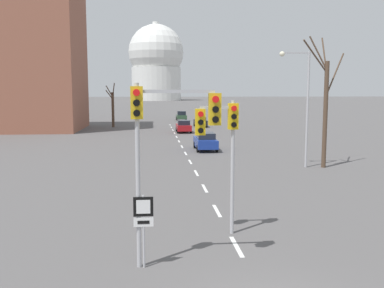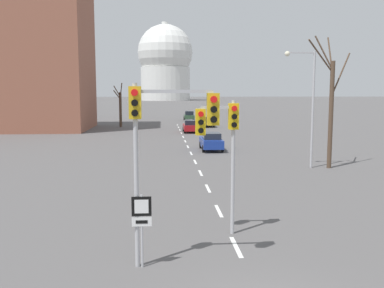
{
  "view_description": "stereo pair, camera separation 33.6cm",
  "coord_description": "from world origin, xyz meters",
  "px_view_note": "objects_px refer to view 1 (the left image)",
  "views": [
    {
      "loc": [
        -2.89,
        -9.2,
        5.38
      ],
      "look_at": [
        -1.47,
        5.9,
        3.49
      ],
      "focal_mm": 40.0,
      "sensor_mm": 36.0,
      "label": 1
    },
    {
      "loc": [
        -2.55,
        -9.23,
        5.38
      ],
      "look_at": [
        -1.47,
        5.9,
        3.49
      ],
      "focal_mm": 40.0,
      "sensor_mm": 36.0,
      "label": 2
    }
  ],
  "objects_px": {
    "traffic_signal_centre_tall": "(222,134)",
    "sedan_far_left": "(200,121)",
    "route_sign_post": "(143,219)",
    "sedan_near_right": "(181,116)",
    "sedan_near_left": "(205,141)",
    "street_lamp_right": "(302,97)",
    "sedan_mid_centre": "(184,126)",
    "traffic_signal_near_left": "(164,128)"
  },
  "relations": [
    {
      "from": "sedan_far_left",
      "to": "sedan_mid_centre",
      "type": "bearing_deg",
      "value": -110.64
    },
    {
      "from": "route_sign_post",
      "to": "sedan_near_right",
      "type": "height_order",
      "value": "route_sign_post"
    },
    {
      "from": "sedan_near_left",
      "to": "sedan_far_left",
      "type": "distance_m",
      "value": 25.74
    },
    {
      "from": "traffic_signal_near_left",
      "to": "traffic_signal_centre_tall",
      "type": "xyz_separation_m",
      "value": [
        2.21,
        2.8,
        -0.48
      ]
    },
    {
      "from": "street_lamp_right",
      "to": "sedan_far_left",
      "type": "xyz_separation_m",
      "value": [
        -3.13,
        35.07,
        -4.17
      ]
    },
    {
      "from": "street_lamp_right",
      "to": "sedan_near_left",
      "type": "height_order",
      "value": "street_lamp_right"
    },
    {
      "from": "traffic_signal_near_left",
      "to": "sedan_near_right",
      "type": "distance_m",
      "value": 66.26
    },
    {
      "from": "street_lamp_right",
      "to": "route_sign_post",
      "type": "bearing_deg",
      "value": -123.18
    },
    {
      "from": "street_lamp_right",
      "to": "sedan_far_left",
      "type": "height_order",
      "value": "street_lamp_right"
    },
    {
      "from": "street_lamp_right",
      "to": "sedan_near_left",
      "type": "relative_size",
      "value": 1.85
    },
    {
      "from": "sedan_near_left",
      "to": "sedan_near_right",
      "type": "relative_size",
      "value": 1.04
    },
    {
      "from": "traffic_signal_centre_tall",
      "to": "sedan_far_left",
      "type": "distance_m",
      "value": 48.93
    },
    {
      "from": "traffic_signal_centre_tall",
      "to": "sedan_far_left",
      "type": "xyz_separation_m",
      "value": [
        4.76,
        48.6,
        -3.0
      ]
    },
    {
      "from": "traffic_signal_centre_tall",
      "to": "route_sign_post",
      "type": "height_order",
      "value": "traffic_signal_centre_tall"
    },
    {
      "from": "route_sign_post",
      "to": "sedan_far_left",
      "type": "relative_size",
      "value": 0.55
    },
    {
      "from": "traffic_signal_near_left",
      "to": "sedan_mid_centre",
      "type": "relative_size",
      "value": 1.29
    },
    {
      "from": "traffic_signal_centre_tall",
      "to": "street_lamp_right",
      "type": "distance_m",
      "value": 15.71
    },
    {
      "from": "sedan_near_left",
      "to": "traffic_signal_centre_tall",
      "type": "bearing_deg",
      "value": -95.72
    },
    {
      "from": "sedan_near_right",
      "to": "sedan_far_left",
      "type": "relative_size",
      "value": 1.02
    },
    {
      "from": "street_lamp_right",
      "to": "sedan_near_left",
      "type": "distance_m",
      "value": 11.74
    },
    {
      "from": "route_sign_post",
      "to": "sedan_near_right",
      "type": "distance_m",
      "value": 66.31
    },
    {
      "from": "route_sign_post",
      "to": "traffic_signal_near_left",
      "type": "bearing_deg",
      "value": 7.02
    },
    {
      "from": "traffic_signal_centre_tall",
      "to": "sedan_near_left",
      "type": "height_order",
      "value": "traffic_signal_centre_tall"
    },
    {
      "from": "street_lamp_right",
      "to": "sedan_far_left",
      "type": "relative_size",
      "value": 1.96
    },
    {
      "from": "street_lamp_right",
      "to": "traffic_signal_centre_tall",
      "type": "bearing_deg",
      "value": -120.24
    },
    {
      "from": "sedan_near_left",
      "to": "sedan_far_left",
      "type": "bearing_deg",
      "value": 84.52
    },
    {
      "from": "sedan_far_left",
      "to": "traffic_signal_centre_tall",
      "type": "bearing_deg",
      "value": -95.6
    },
    {
      "from": "street_lamp_right",
      "to": "sedan_near_right",
      "type": "relative_size",
      "value": 1.92
    },
    {
      "from": "route_sign_post",
      "to": "street_lamp_right",
      "type": "relative_size",
      "value": 0.28
    },
    {
      "from": "sedan_near_left",
      "to": "sedan_mid_centre",
      "type": "xyz_separation_m",
      "value": [
        -0.74,
        17.13,
        -0.02
      ]
    },
    {
      "from": "traffic_signal_centre_tall",
      "to": "sedan_far_left",
      "type": "height_order",
      "value": "traffic_signal_centre_tall"
    },
    {
      "from": "traffic_signal_near_left",
      "to": "traffic_signal_centre_tall",
      "type": "distance_m",
      "value": 3.6
    },
    {
      "from": "traffic_signal_centre_tall",
      "to": "sedan_near_right",
      "type": "distance_m",
      "value": 63.31
    },
    {
      "from": "sedan_far_left",
      "to": "street_lamp_right",
      "type": "bearing_deg",
      "value": -84.91
    },
    {
      "from": "sedan_near_left",
      "to": "route_sign_post",
      "type": "bearing_deg",
      "value": -101.26
    },
    {
      "from": "sedan_near_right",
      "to": "street_lamp_right",
      "type": "bearing_deg",
      "value": -84.23
    },
    {
      "from": "route_sign_post",
      "to": "sedan_far_left",
      "type": "bearing_deg",
      "value": 81.59
    },
    {
      "from": "sedan_near_left",
      "to": "sedan_near_right",
      "type": "xyz_separation_m",
      "value": [
        0.57,
        40.19,
        0.03
      ]
    },
    {
      "from": "route_sign_post",
      "to": "sedan_near_left",
      "type": "distance_m",
      "value": 26.38
    },
    {
      "from": "traffic_signal_near_left",
      "to": "sedan_near_left",
      "type": "distance_m",
      "value": 26.4
    },
    {
      "from": "sedan_mid_centre",
      "to": "sedan_far_left",
      "type": "height_order",
      "value": "sedan_mid_centre"
    },
    {
      "from": "traffic_signal_centre_tall",
      "to": "sedan_near_left",
      "type": "relative_size",
      "value": 1.15
    }
  ]
}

